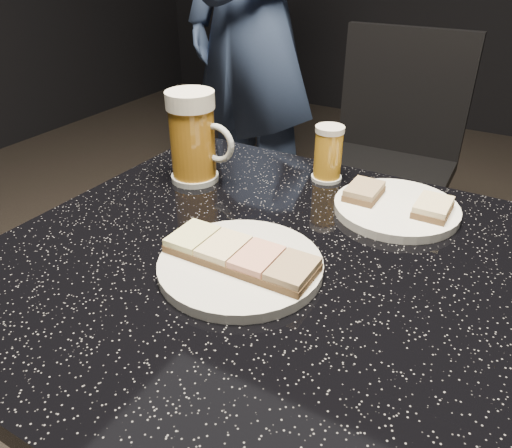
# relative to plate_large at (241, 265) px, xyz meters

# --- Properties ---
(plate_large) EXTENTS (0.22, 0.22, 0.01)m
(plate_large) POSITION_rel_plate_large_xyz_m (0.00, 0.00, 0.00)
(plate_large) COLOR silver
(plate_large) RESTS_ON table
(plate_small) EXTENTS (0.19, 0.19, 0.01)m
(plate_small) POSITION_rel_plate_large_xyz_m (0.13, 0.26, 0.00)
(plate_small) COLOR white
(plate_small) RESTS_ON table
(patron) EXTENTS (0.71, 0.55, 1.72)m
(patron) POSITION_rel_plate_large_xyz_m (-0.70, 1.22, 0.10)
(patron) COLOR navy
(patron) RESTS_ON floor
(table) EXTENTS (0.70, 0.70, 0.75)m
(table) POSITION_rel_plate_large_xyz_m (0.00, 0.04, -0.25)
(table) COLOR black
(table) RESTS_ON floor
(beer_mug) EXTENTS (0.12, 0.08, 0.16)m
(beer_mug) POSITION_rel_plate_large_xyz_m (-0.21, 0.20, 0.07)
(beer_mug) COLOR silver
(beer_mug) RESTS_ON table
(beer_tumbler) EXTENTS (0.05, 0.05, 0.10)m
(beer_tumbler) POSITION_rel_plate_large_xyz_m (-0.01, 0.32, 0.04)
(beer_tumbler) COLOR white
(beer_tumbler) RESTS_ON table
(chair) EXTENTS (0.43, 0.43, 0.88)m
(chair) POSITION_rel_plate_large_xyz_m (-0.12, 1.11, -0.26)
(chair) COLOR black
(chair) RESTS_ON floor
(canapes_on_plate_large) EXTENTS (0.20, 0.07, 0.02)m
(canapes_on_plate_large) POSITION_rel_plate_large_xyz_m (0.00, 0.00, 0.02)
(canapes_on_plate_large) COLOR #4C3521
(canapes_on_plate_large) RESTS_ON plate_large
(canapes_on_plate_small) EXTENTS (0.16, 0.07, 0.02)m
(canapes_on_plate_small) POSITION_rel_plate_large_xyz_m (0.13, 0.26, 0.02)
(canapes_on_plate_small) COLOR #4C3521
(canapes_on_plate_small) RESTS_ON plate_small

